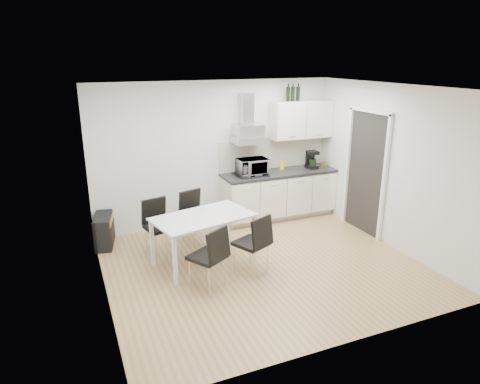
% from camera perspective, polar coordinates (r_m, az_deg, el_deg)
% --- Properties ---
extents(ground, '(4.50, 4.50, 0.00)m').
position_cam_1_polar(ground, '(6.51, 3.06, -9.72)').
color(ground, tan).
rests_on(ground, ground).
extents(wall_back, '(4.50, 0.10, 2.60)m').
position_cam_1_polar(wall_back, '(7.81, -3.20, 5.13)').
color(wall_back, silver).
rests_on(wall_back, ground).
extents(wall_front, '(4.50, 0.10, 2.60)m').
position_cam_1_polar(wall_front, '(4.42, 14.71, -5.48)').
color(wall_front, silver).
rests_on(wall_front, ground).
extents(wall_left, '(0.10, 4.00, 2.60)m').
position_cam_1_polar(wall_left, '(5.47, -18.47, -1.33)').
color(wall_left, silver).
rests_on(wall_left, ground).
extents(wall_right, '(0.10, 4.00, 2.60)m').
position_cam_1_polar(wall_right, '(7.27, 19.43, 3.18)').
color(wall_right, silver).
rests_on(wall_right, ground).
extents(ceiling, '(4.50, 4.50, 0.00)m').
position_cam_1_polar(ceiling, '(5.80, 3.48, 13.74)').
color(ceiling, white).
rests_on(ceiling, wall_back).
extents(doorway, '(0.08, 1.04, 2.10)m').
position_cam_1_polar(doorway, '(7.71, 16.33, 2.34)').
color(doorway, white).
rests_on(doorway, ground).
extents(kitchenette, '(2.22, 0.64, 2.52)m').
position_cam_1_polar(kitchenette, '(8.16, 5.36, 2.23)').
color(kitchenette, beige).
rests_on(kitchenette, ground).
extents(dining_table, '(1.58, 1.12, 0.75)m').
position_cam_1_polar(dining_table, '(6.34, -4.92, -3.89)').
color(dining_table, white).
rests_on(dining_table, ground).
extents(chair_far_left, '(0.54, 0.59, 0.88)m').
position_cam_1_polar(chair_far_left, '(6.79, -10.61, -4.73)').
color(chair_far_left, black).
rests_on(chair_far_left, ground).
extents(chair_far_right, '(0.56, 0.60, 0.88)m').
position_cam_1_polar(chair_far_right, '(7.11, -5.81, -3.46)').
color(chair_far_right, black).
rests_on(chair_far_right, ground).
extents(chair_near_left, '(0.63, 0.66, 0.88)m').
position_cam_1_polar(chair_near_left, '(5.77, -4.41, -8.68)').
color(chair_near_left, black).
rests_on(chair_near_left, ground).
extents(chair_near_right, '(0.61, 0.64, 0.88)m').
position_cam_1_polar(chair_near_right, '(6.14, 1.50, -6.92)').
color(chair_near_right, black).
rests_on(chair_near_right, ground).
extents(guitar_amp, '(0.39, 0.67, 0.52)m').
position_cam_1_polar(guitar_amp, '(7.38, -17.68, -4.94)').
color(guitar_amp, black).
rests_on(guitar_amp, ground).
extents(floor_speaker, '(0.22, 0.21, 0.32)m').
position_cam_1_polar(floor_speaker, '(7.89, -6.74, -3.50)').
color(floor_speaker, black).
rests_on(floor_speaker, ground).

